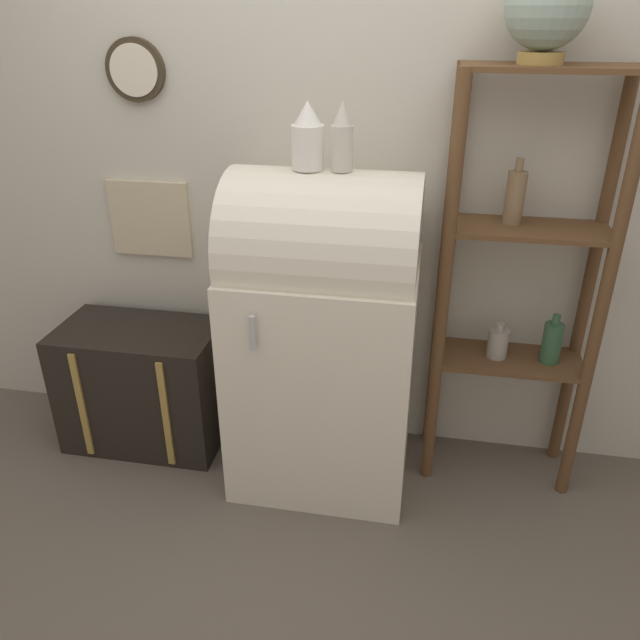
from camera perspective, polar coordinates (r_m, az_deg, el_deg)
The scene contains 8 objects.
ground_plane at distance 2.77m, azimuth -0.56°, elevation -16.23°, with size 12.00×12.00×0.00m, color #60564C.
wall_back at distance 2.65m, azimuth 1.65°, elevation 14.98°, with size 7.00×0.09×2.70m.
refrigerator at distance 2.56m, azimuth 0.39°, elevation -1.02°, with size 0.74×0.65×1.36m.
suitcase_trunk at distance 3.07m, azimuth -15.81°, elevation -5.73°, with size 0.73×0.43×0.59m.
shelf_unit at distance 2.58m, azimuth 17.90°, elevation 4.01°, with size 0.63×0.29×1.71m.
globe at distance 2.39m, azimuth 20.09°, elevation 25.24°, with size 0.28×0.28×0.32m.
vase_left at distance 2.32m, azimuth -1.13°, elevation 16.32°, with size 0.12×0.12×0.24m.
vase_center at distance 2.29m, azimuth 2.04°, elevation 16.25°, with size 0.08×0.08×0.24m.
Camera 1 is at (0.39, -1.99, 1.89)m, focal length 35.00 mm.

